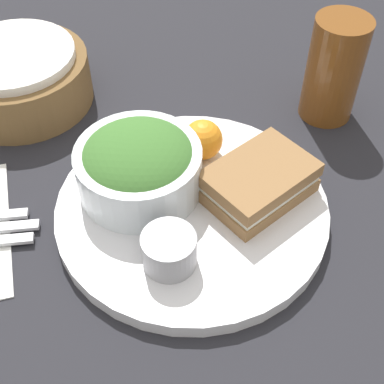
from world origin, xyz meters
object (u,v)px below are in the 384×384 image
(sandwich, at_px, (259,182))
(dressing_cup, at_px, (169,250))
(plate, at_px, (192,209))
(drink_glass, at_px, (334,69))
(bread_basket, at_px, (19,77))
(salad_bowl, at_px, (139,165))

(sandwich, xyz_separation_m, dressing_cup, (-0.12, -0.06, -0.00))
(plate, relative_size, drink_glass, 2.19)
(plate, xyz_separation_m, bread_basket, (-0.17, 0.26, 0.03))
(sandwich, distance_m, drink_glass, 0.20)
(salad_bowl, bearing_deg, dressing_cup, -86.19)
(sandwich, relative_size, salad_bowl, 1.00)
(sandwich, distance_m, salad_bowl, 0.13)
(salad_bowl, distance_m, drink_glass, 0.29)
(bread_basket, bearing_deg, dressing_cup, -68.92)
(sandwich, xyz_separation_m, drink_glass, (0.15, 0.13, 0.03))
(salad_bowl, height_order, drink_glass, drink_glass)
(plate, distance_m, dressing_cup, 0.08)
(bread_basket, bearing_deg, plate, -57.17)
(salad_bowl, height_order, dressing_cup, salad_bowl)
(dressing_cup, bearing_deg, sandwich, 28.02)
(sandwich, xyz_separation_m, salad_bowl, (-0.12, 0.05, 0.01))
(dressing_cup, bearing_deg, bread_basket, 111.08)
(salad_bowl, bearing_deg, drink_glass, 17.77)
(sandwich, height_order, salad_bowl, salad_bowl)
(drink_glass, height_order, bread_basket, drink_glass)
(sandwich, bearing_deg, drink_glass, 42.16)
(plate, bearing_deg, dressing_cup, -121.84)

